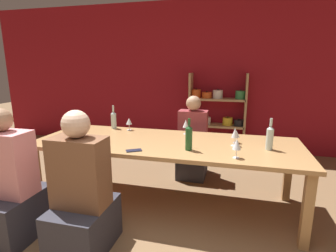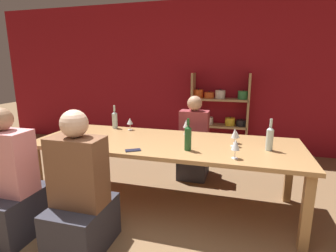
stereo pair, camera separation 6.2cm
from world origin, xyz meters
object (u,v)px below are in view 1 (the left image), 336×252
at_px(cell_phone, 134,150).
at_px(wine_glass_white_b, 236,134).
at_px(wine_glass_red_a, 235,134).
at_px(shelf_unit, 216,120).
at_px(dining_table, 166,147).
at_px(person_near_b, 82,201).
at_px(wine_glass_white_a, 237,145).
at_px(wine_glass_empty_a, 129,121).
at_px(wine_glass_white_c, 186,124).
at_px(wine_bottle_dark, 114,119).
at_px(wine_bottle_green, 270,137).
at_px(wine_glass_red_b, 67,123).
at_px(person_far_a, 193,147).
at_px(wine_bottle_amber, 189,137).
at_px(person_near_a, 11,193).

bearing_deg(cell_phone, wine_glass_white_b, 28.80).
bearing_deg(wine_glass_red_a, shelf_unit, 99.12).
xyz_separation_m(dining_table, person_near_b, (-0.49, -0.91, -0.23)).
bearing_deg(wine_glass_white_a, cell_phone, -177.48).
relative_size(wine_glass_empty_a, cell_phone, 0.96).
distance_m(wine_glass_white_c, wine_glass_empty_a, 0.74).
bearing_deg(wine_glass_white_a, dining_table, 154.43).
xyz_separation_m(wine_bottle_dark, wine_glass_empty_a, (0.24, -0.04, -0.01)).
distance_m(wine_bottle_green, wine_glass_red_a, 0.33).
relative_size(wine_glass_white_a, wine_glass_red_b, 1.20).
bearing_deg(person_far_a, wine_glass_white_a, 115.52).
height_order(wine_bottle_green, wine_glass_white_c, wine_bottle_green).
bearing_deg(person_far_a, wine_bottle_green, 135.23).
relative_size(wine_bottle_amber, wine_glass_red_a, 1.68).
xyz_separation_m(dining_table, wine_glass_red_b, (-1.31, 0.13, 0.17)).
xyz_separation_m(wine_glass_red_b, person_near_b, (0.82, -1.03, -0.41)).
bearing_deg(wine_bottle_dark, wine_bottle_amber, -30.57).
distance_m(shelf_unit, person_near_b, 3.10).
bearing_deg(wine_glass_red_b, wine_bottle_green, -3.66).
xyz_separation_m(dining_table, person_far_a, (0.16, 0.86, -0.25)).
distance_m(shelf_unit, wine_glass_white_c, 1.74).
xyz_separation_m(wine_glass_empty_a, person_near_a, (-0.62, -1.30, -0.43)).
relative_size(wine_bottle_green, wine_glass_red_a, 1.67).
bearing_deg(shelf_unit, wine_glass_red_b, -131.50).
xyz_separation_m(wine_bottle_green, person_near_b, (-1.54, -0.88, -0.43)).
bearing_deg(wine_glass_empty_a, wine_bottle_dark, 169.82).
bearing_deg(wine_bottle_amber, wine_glass_red_b, 167.29).
height_order(shelf_unit, person_near_b, shelf_unit).
height_order(wine_bottle_amber, wine_glass_white_a, wine_bottle_amber).
bearing_deg(wine_glass_red_a, wine_bottle_green, -6.93).
distance_m(wine_bottle_green, wine_glass_empty_a, 1.69).
relative_size(shelf_unit, person_far_a, 1.24).
bearing_deg(wine_glass_white_b, wine_glass_red_b, 179.96).
bearing_deg(wine_glass_white_a, wine_bottle_dark, 153.51).
xyz_separation_m(wine_bottle_green, person_near_a, (-2.27, -0.89, -0.44)).
bearing_deg(wine_glass_red_b, person_near_b, -51.44).
bearing_deg(person_far_a, wine_glass_white_c, 88.75).
distance_m(wine_glass_white_c, person_near_b, 1.49).
height_order(shelf_unit, wine_bottle_green, shelf_unit).
bearing_deg(dining_table, wine_glass_white_c, 67.24).
xyz_separation_m(wine_bottle_amber, wine_glass_empty_a, (-0.88, 0.62, -0.02)).
bearing_deg(shelf_unit, wine_glass_white_c, -98.28).
bearing_deg(shelf_unit, wine_glass_white_a, -81.82).
bearing_deg(person_far_a, cell_phone, 73.37).
xyz_separation_m(wine_glass_white_a, cell_phone, (-0.96, -0.04, -0.12)).
bearing_deg(wine_glass_empty_a, person_near_b, -85.55).
bearing_deg(cell_phone, wine_glass_red_a, 23.82).
xyz_separation_m(wine_bottle_dark, person_far_a, (0.98, 0.44, -0.44)).
bearing_deg(wine_glass_white_b, person_far_a, 128.04).
xyz_separation_m(wine_bottle_dark, wine_glass_red_a, (1.55, -0.41, 0.01)).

